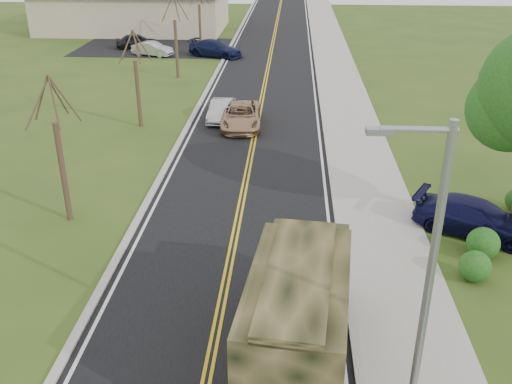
# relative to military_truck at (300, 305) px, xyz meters

# --- Properties ---
(road) EXTENTS (8.00, 120.00, 0.01)m
(road) POSITION_rel_military_truck_xyz_m (-2.45, 38.03, -1.99)
(road) COLOR black
(road) RESTS_ON ground
(curb_right) EXTENTS (0.30, 120.00, 0.12)m
(curb_right) POSITION_rel_military_truck_xyz_m (1.70, 38.03, -1.94)
(curb_right) COLOR #9E998E
(curb_right) RESTS_ON ground
(sidewalk_right) EXTENTS (3.20, 120.00, 0.10)m
(sidewalk_right) POSITION_rel_military_truck_xyz_m (3.45, 38.03, -1.95)
(sidewalk_right) COLOR #9E998E
(sidewalk_right) RESTS_ON ground
(curb_left) EXTENTS (0.30, 120.00, 0.10)m
(curb_left) POSITION_rel_military_truck_xyz_m (-6.60, 38.03, -1.95)
(curb_left) COLOR #9E998E
(curb_left) RESTS_ON ground
(street_light) EXTENTS (1.65, 0.22, 8.00)m
(street_light) POSITION_rel_military_truck_xyz_m (2.45, -2.47, 2.44)
(street_light) COLOR gray
(street_light) RESTS_ON ground
(bare_tree_a) EXTENTS (1.93, 2.26, 6.08)m
(bare_tree_a) POSITION_rel_military_truck_xyz_m (-9.45, 8.03, 0.63)
(bare_tree_a) COLOR #38281C
(bare_tree_a) RESTS_ON ground
(bare_tree_b) EXTENTS (1.83, 2.14, 5.73)m
(bare_tree_b) POSITION_rel_military_truck_xyz_m (-9.45, 20.03, 0.48)
(bare_tree_b) COLOR #38281C
(bare_tree_b) RESTS_ON ground
(bare_tree_c) EXTENTS (2.04, 2.39, 6.42)m
(bare_tree_c) POSITION_rel_military_truck_xyz_m (-9.45, 32.03, 0.78)
(bare_tree_c) COLOR #38281C
(bare_tree_c) RESTS_ON ground
(bare_tree_d) EXTENTS (1.88, 2.20, 5.91)m
(bare_tree_d) POSITION_rel_military_truck_xyz_m (-9.45, 44.03, 0.55)
(bare_tree_d) COLOR #38281C
(bare_tree_d) RESTS_ON ground
(commercial_building) EXTENTS (25.50, 21.50, 5.65)m
(commercial_building) POSITION_rel_military_truck_xyz_m (-18.43, 54.00, 0.69)
(commercial_building) COLOR tan
(commercial_building) RESTS_ON ground
(military_truck) EXTENTS (3.14, 7.20, 3.48)m
(military_truck) POSITION_rel_military_truck_xyz_m (0.00, 0.00, 0.00)
(military_truck) COLOR black
(military_truck) RESTS_ON ground
(suv_champagne) EXTENTS (2.63, 5.17, 1.40)m
(suv_champagne) POSITION_rel_military_truck_xyz_m (-3.38, 20.33, -1.30)
(suv_champagne) COLOR tan
(suv_champagne) RESTS_ON ground
(sedan_silver) EXTENTS (1.48, 3.79, 1.23)m
(sedan_silver) POSITION_rel_military_truck_xyz_m (-4.72, 21.59, -1.38)
(sedan_silver) COLOR #A9A8AD
(sedan_silver) RESTS_ON ground
(pickup_navy) EXTENTS (5.16, 3.97, 1.39)m
(pickup_navy) POSITION_rel_military_truck_xyz_m (7.00, 7.86, -1.30)
(pickup_navy) COLOR #0E0E33
(pickup_navy) RESTS_ON ground
(lot_car_dark) EXTENTS (4.42, 2.83, 1.40)m
(lot_car_dark) POSITION_rel_military_truck_xyz_m (-15.61, 43.38, -1.30)
(lot_car_dark) COLOR black
(lot_car_dark) RESTS_ON ground
(lot_car_silver) EXTENTS (4.10, 2.53, 1.27)m
(lot_car_silver) POSITION_rel_military_truck_xyz_m (-13.33, 40.03, -1.36)
(lot_car_silver) COLOR #BABAC0
(lot_car_silver) RESTS_ON ground
(lot_car_navy) EXTENTS (5.53, 3.90, 1.49)m
(lot_car_navy) POSITION_rel_military_truck_xyz_m (-7.45, 40.03, -1.25)
(lot_car_navy) COLOR #0E1334
(lot_car_navy) RESTS_ON ground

